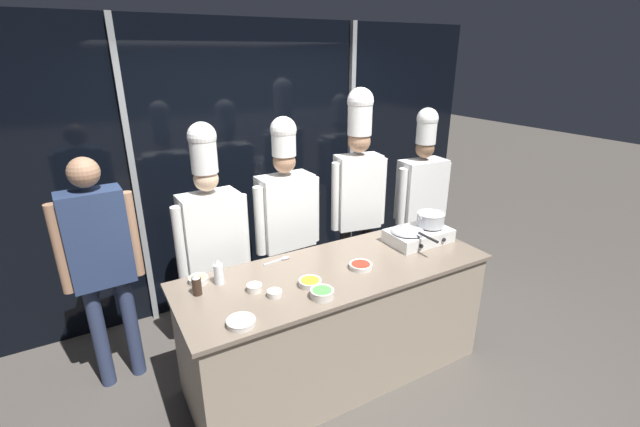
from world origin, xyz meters
The scene contains 21 objects.
ground_plane centered at (0.00, 0.00, 0.00)m, with size 24.00×24.00×0.00m, color #47423D.
window_wall_back centered at (0.00, 1.56, 1.35)m, with size 5.25×0.09×2.70m.
demo_counter centered at (0.00, 0.00, 0.46)m, with size 2.32×0.84×0.93m.
portable_stove centered at (0.84, 0.07, 0.98)m, with size 0.53×0.33×0.12m.
frying_pan centered at (0.72, 0.07, 1.07)m, with size 0.27×0.47×0.05m.
stock_pot centered at (0.96, 0.07, 1.10)m, with size 0.26×0.23×0.11m.
squeeze_bottle_clear centered at (-0.81, 0.22, 1.01)m, with size 0.07×0.07×0.18m.
squeeze_bottle_soy centered at (-0.98, 0.16, 1.00)m, with size 0.06×0.06×0.15m.
prep_bowl_shrimp centered at (-0.85, -0.30, 0.95)m, with size 0.17×0.17×0.04m.
prep_bowl_noodles centered at (-0.55, -0.11, 0.95)m, with size 0.10×0.10×0.04m.
prep_bowl_garlic centered at (-0.64, 0.01, 0.95)m, with size 0.10×0.10×0.05m.
prep_bowl_mushrooms centered at (-0.93, 0.31, 0.95)m, with size 0.14×0.14×0.04m.
prep_bowl_carrots centered at (-0.29, -0.11, 0.95)m, with size 0.16×0.16×0.05m.
prep_bowl_scallions centered at (-0.29, -0.28, 0.96)m, with size 0.16×0.16×0.06m.
prep_bowl_chili_flakes centered at (0.15, -0.08, 0.95)m, with size 0.17×0.17×0.04m.
serving_spoon_slotted centered at (-0.29, 0.33, 0.93)m, with size 0.22×0.06×0.02m.
person_guest centered at (-1.48, 0.77, 1.09)m, with size 0.53×0.23×1.78m.
chef_head centered at (-0.70, 0.74, 1.10)m, with size 0.59×0.26×1.94m.
chef_sous centered at (-0.02, 0.80, 1.10)m, with size 0.62×0.26×1.93m.
chef_line centered at (0.69, 0.75, 1.26)m, with size 0.54×0.28×2.13m.
chef_pastry centered at (1.48, 0.75, 1.07)m, with size 0.62×0.28×1.91m.
Camera 1 is at (-1.49, -2.34, 2.41)m, focal length 24.00 mm.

